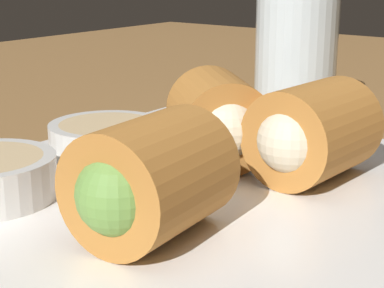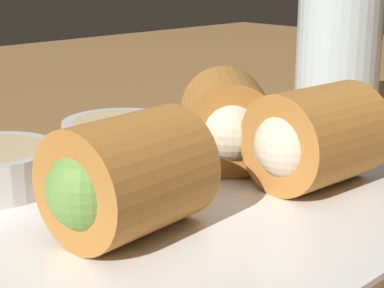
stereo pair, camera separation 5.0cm
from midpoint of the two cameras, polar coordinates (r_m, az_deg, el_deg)
The scene contains 7 objects.
table_surface at distance 36.00cm, azimuth -10.07°, elevation -8.10°, with size 180.00×140.00×2.00cm.
serving_plate at distance 36.55cm, azimuth -3.93°, elevation -4.52°, with size 30.38×26.56×1.50cm.
roll_front_left at distance 28.35cm, azimuth -9.23°, elevation -3.39°, with size 7.61×6.03×5.51cm.
roll_front_right at distance 35.86cm, azimuth 6.47°, elevation 0.88°, with size 7.57×5.91×5.51cm.
roll_back_left at distance 38.64cm, azimuth -1.22°, elevation 2.09°, with size 8.41×8.47×5.51cm.
dipping_bowl_near at distance 40.92cm, azimuth -11.04°, elevation 0.37°, with size 7.29×7.29×2.25cm.
drinking_glass at distance 60.09cm, azimuth 6.90°, elevation 8.45°, with size 7.55×7.55×11.43cm.
Camera 1 is at (-23.57, -22.67, 15.62)cm, focal length 60.00 mm.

